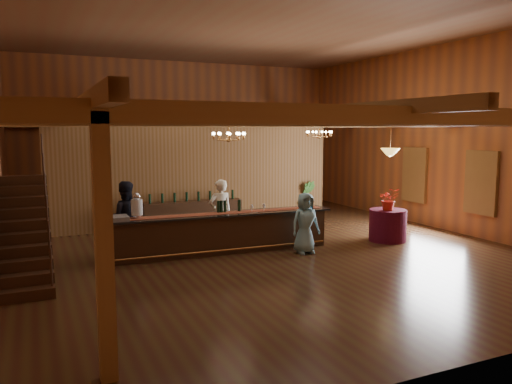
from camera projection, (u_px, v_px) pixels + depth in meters
name	position (u px, v px, depth m)	size (l,w,h in m)	color
floor	(259.00, 247.00, 12.83)	(14.00, 14.00, 0.00)	#3E2A15
ceiling	(259.00, 26.00, 12.14)	(14.00, 14.00, 0.00)	brown
wall_back	(182.00, 136.00, 18.82)	(12.00, 0.10, 5.50)	#B26330
wall_front	(494.00, 150.00, 6.15)	(12.00, 0.10, 5.50)	#B26330
wall_right	(441.00, 138.00, 14.92)	(0.10, 14.00, 5.50)	#B26330
beam_grid	(251.00, 120.00, 12.88)	(11.90, 13.90, 0.39)	olive
support_posts	(267.00, 187.00, 12.18)	(9.20, 10.20, 3.20)	olive
partition_wall	(198.00, 176.00, 15.60)	(9.00, 0.18, 3.10)	brown
window_right_front	(481.00, 183.00, 13.61)	(0.12, 1.05, 1.75)	white
window_right_back	(415.00, 175.00, 15.96)	(0.12, 1.05, 1.75)	white
staircase	(23.00, 231.00, 9.82)	(1.00, 2.80, 2.00)	#352012
backroom_boxes	(187.00, 200.00, 17.62)	(4.10, 0.60, 1.10)	#352012
tasting_bar	(219.00, 233.00, 12.15)	(5.82, 0.99, 0.98)	#352012
beverage_dispenser	(137.00, 206.00, 11.39)	(0.26, 0.26, 0.60)	silver
glass_rack_tray	(117.00, 218.00, 11.16)	(0.50, 0.50, 0.10)	gray
raffle_drum	(307.00, 201.00, 12.91)	(0.34, 0.24, 0.30)	brown
bar_bottle_0	(218.00, 207.00, 12.19)	(0.07, 0.07, 0.30)	black
bar_bottle_1	(221.00, 207.00, 12.22)	(0.07, 0.07, 0.30)	black
bar_bottle_2	(225.00, 206.00, 12.25)	(0.07, 0.07, 0.30)	black
bar_bottle_3	(239.00, 205.00, 12.39)	(0.07, 0.07, 0.30)	black
backbar_shelf	(193.00, 215.00, 15.12)	(2.99, 0.47, 0.84)	#352012
round_table	(388.00, 225.00, 13.44)	(0.99, 0.99, 0.85)	#480A1D
chandelier_left	(229.00, 136.00, 11.92)	(0.80, 0.80, 0.51)	#AC7035
chandelier_right	(319.00, 134.00, 15.48)	(0.80, 0.80, 0.49)	#AC7035
pendant_lamp	(390.00, 152.00, 13.20)	(0.52, 0.52, 0.90)	#AC7035
bartender	(220.00, 213.00, 12.86)	(0.63, 0.41, 1.73)	white
staff_second	(125.00, 218.00, 11.93)	(0.86, 0.67, 1.78)	black
guest	(305.00, 223.00, 12.07)	(0.72, 0.47, 1.48)	#74AEC0
floor_plant	(305.00, 198.00, 17.24)	(0.68, 0.55, 1.24)	#367027
table_flowers	(389.00, 199.00, 13.23)	(0.54, 0.47, 0.60)	red
table_vase	(389.00, 205.00, 13.21)	(0.16, 0.16, 0.31)	#AC7035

